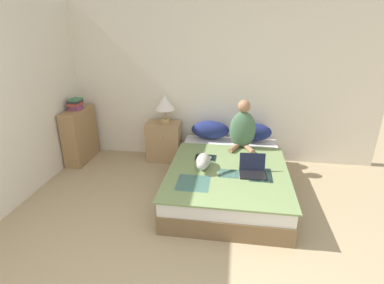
% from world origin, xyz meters
% --- Properties ---
extents(wall_back, '(5.35, 0.05, 2.55)m').
position_xyz_m(wall_back, '(0.00, 3.43, 1.27)').
color(wall_back, silver).
rests_on(wall_back, ground_plane).
extents(wall_side, '(0.05, 4.40, 2.55)m').
position_xyz_m(wall_side, '(-2.20, 1.70, 1.27)').
color(wall_side, silver).
rests_on(wall_side, ground_plane).
extents(bed, '(1.50, 2.09, 0.41)m').
position_xyz_m(bed, '(0.42, 2.31, 0.20)').
color(bed, brown).
rests_on(bed, ground_plane).
extents(pillow_near, '(0.60, 0.28, 0.29)m').
position_xyz_m(pillow_near, '(0.09, 3.19, 0.56)').
color(pillow_near, navy).
rests_on(pillow_near, bed).
extents(pillow_far, '(0.60, 0.28, 0.29)m').
position_xyz_m(pillow_far, '(0.75, 3.19, 0.56)').
color(pillow_far, navy).
rests_on(pillow_far, bed).
extents(person_sitting, '(0.38, 0.37, 0.72)m').
position_xyz_m(person_sitting, '(0.59, 2.90, 0.72)').
color(person_sitting, '#476B4C').
rests_on(person_sitting, bed).
extents(cat_tabby, '(0.18, 0.52, 0.19)m').
position_xyz_m(cat_tabby, '(0.10, 2.13, 0.51)').
color(cat_tabby, '#A8A399').
rests_on(cat_tabby, bed).
extents(laptop_open, '(0.33, 0.29, 0.23)m').
position_xyz_m(laptop_open, '(0.72, 2.06, 0.46)').
color(laptop_open, black).
rests_on(laptop_open, bed).
extents(nightstand, '(0.55, 0.37, 0.65)m').
position_xyz_m(nightstand, '(-0.67, 3.18, 0.32)').
color(nightstand, tan).
rests_on(nightstand, ground_plane).
extents(table_lamp, '(0.32, 0.32, 0.44)m').
position_xyz_m(table_lamp, '(-0.63, 3.18, 0.96)').
color(table_lamp, tan).
rests_on(table_lamp, nightstand).
extents(bookshelf, '(0.26, 0.72, 0.87)m').
position_xyz_m(bookshelf, '(-2.02, 2.97, 0.43)').
color(bookshelf, '#99754C').
rests_on(bookshelf, ground_plane).
extents(book_stack_top, '(0.19, 0.25, 0.18)m').
position_xyz_m(book_stack_top, '(-2.02, 2.97, 0.95)').
color(book_stack_top, '#844270').
rests_on(book_stack_top, bookshelf).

